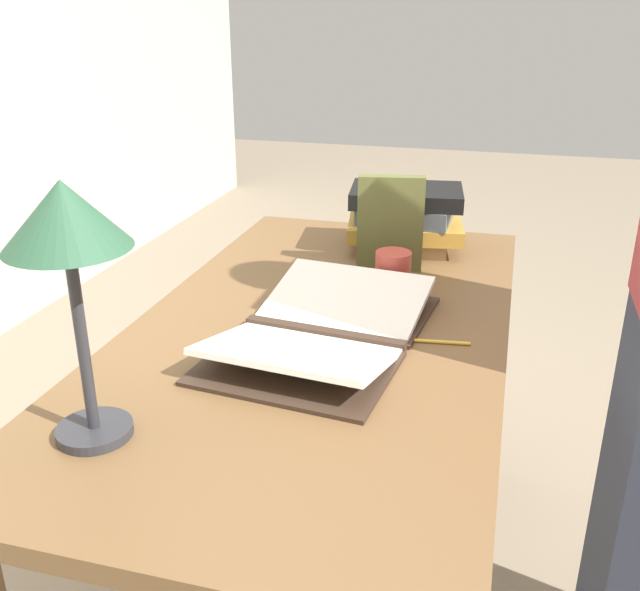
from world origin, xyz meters
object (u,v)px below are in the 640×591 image
object	(u,v)px
open_book	(324,329)
book_standing_upright	(390,224)
reading_lamp	(67,234)
pencil	(424,341)
book_stack_tall	(405,218)
coffee_mug	(393,270)

from	to	relation	value
open_book	book_standing_upright	bearing A→B (deg)	-0.91
reading_lamp	pencil	xyz separation A→B (m)	(0.46, -0.45, -0.32)
book_stack_tall	book_standing_upright	size ratio (longest dim) A/B	1.40
coffee_mug	pencil	size ratio (longest dim) A/B	0.61
book_standing_upright	coffee_mug	distance (m)	0.15
book_standing_upright	coffee_mug	world-z (taller)	book_standing_upright
reading_lamp	coffee_mug	world-z (taller)	reading_lamp
open_book	book_standing_upright	world-z (taller)	book_standing_upright
open_book	book_stack_tall	world-z (taller)	book_stack_tall
book_standing_upright	pencil	distance (m)	0.43
book_stack_tall	pencil	world-z (taller)	book_stack_tall
open_book	reading_lamp	size ratio (longest dim) A/B	1.44
book_standing_upright	pencil	size ratio (longest dim) A/B	1.33
book_standing_upright	reading_lamp	bearing A→B (deg)	150.25
open_book	coffee_mug	size ratio (longest dim) A/B	5.32
pencil	coffee_mug	bearing A→B (deg)	22.68
open_book	coffee_mug	bearing A→B (deg)	-9.49
book_standing_upright	coffee_mug	xyz separation A→B (m)	(-0.13, -0.03, -0.07)
book_stack_tall	reading_lamp	distance (m)	1.09
reading_lamp	pencil	bearing A→B (deg)	-44.38
book_stack_tall	coffee_mug	bearing A→B (deg)	-176.26
book_standing_upright	open_book	bearing A→B (deg)	162.95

